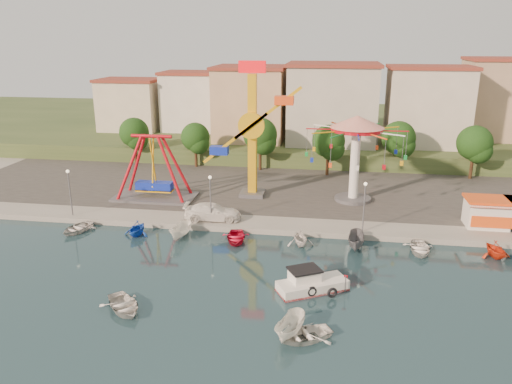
% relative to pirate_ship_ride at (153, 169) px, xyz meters
% --- Properties ---
extents(ground, '(200.00, 200.00, 0.00)m').
position_rel_pirate_ship_ride_xyz_m(ground, '(16.91, -20.29, -4.39)').
color(ground, '#142F39').
rests_on(ground, ground).
extents(quay_deck, '(200.00, 100.00, 0.60)m').
position_rel_pirate_ship_ride_xyz_m(quay_deck, '(16.91, 41.71, -4.09)').
color(quay_deck, '#9E998E').
rests_on(quay_deck, ground).
extents(asphalt_pad, '(90.00, 28.00, 0.01)m').
position_rel_pirate_ship_ride_xyz_m(asphalt_pad, '(16.91, 9.71, -3.79)').
color(asphalt_pad, '#4C4944').
rests_on(asphalt_pad, quay_deck).
extents(hill_terrace, '(200.00, 60.00, 3.00)m').
position_rel_pirate_ship_ride_xyz_m(hill_terrace, '(16.91, 46.71, -2.89)').
color(hill_terrace, '#384C26').
rests_on(hill_terrace, ground).
extents(pirate_ship_ride, '(10.00, 5.00, 8.00)m').
position_rel_pirate_ship_ride_xyz_m(pirate_ship_ride, '(0.00, 0.00, 0.00)').
color(pirate_ship_ride, '#59595E').
rests_on(pirate_ship_ride, quay_deck).
extents(kamikaze_tower, '(8.07, 3.10, 16.50)m').
position_rel_pirate_ship_ride_xyz_m(kamikaze_tower, '(12.19, 2.71, 4.02)').
color(kamikaze_tower, '#59595E').
rests_on(kamikaze_tower, quay_deck).
extents(wave_swinger, '(11.60, 11.60, 10.40)m').
position_rel_pirate_ship_ride_xyz_m(wave_swinger, '(24.22, 2.87, 3.80)').
color(wave_swinger, '#59595E').
rests_on(wave_swinger, quay_deck).
extents(booth_left, '(5.40, 3.78, 3.08)m').
position_rel_pirate_ship_ride_xyz_m(booth_left, '(38.25, -3.81, -2.23)').
color(booth_left, white).
rests_on(booth_left, quay_deck).
extents(lamp_post_0, '(0.14, 0.14, 5.00)m').
position_rel_pirate_ship_ride_xyz_m(lamp_post_0, '(-7.09, -7.29, -1.29)').
color(lamp_post_0, '#59595E').
rests_on(lamp_post_0, quay_deck).
extents(lamp_post_1, '(0.14, 0.14, 5.00)m').
position_rel_pirate_ship_ride_xyz_m(lamp_post_1, '(8.91, -7.29, -1.29)').
color(lamp_post_1, '#59595E').
rests_on(lamp_post_1, quay_deck).
extents(lamp_post_2, '(0.14, 0.14, 5.00)m').
position_rel_pirate_ship_ride_xyz_m(lamp_post_2, '(24.91, -7.29, -1.29)').
color(lamp_post_2, '#59595E').
rests_on(lamp_post_2, quay_deck).
extents(tree_0, '(4.60, 4.60, 7.19)m').
position_rel_pirate_ship_ride_xyz_m(tree_0, '(-9.09, 16.68, 1.08)').
color(tree_0, '#382314').
rests_on(tree_0, quay_deck).
extents(tree_1, '(4.35, 4.35, 6.80)m').
position_rel_pirate_ship_ride_xyz_m(tree_1, '(0.91, 15.95, 0.81)').
color(tree_1, '#382314').
rests_on(tree_1, quay_deck).
extents(tree_2, '(5.02, 5.02, 7.85)m').
position_rel_pirate_ship_ride_xyz_m(tree_2, '(10.91, 15.52, 1.52)').
color(tree_2, '#382314').
rests_on(tree_2, quay_deck).
extents(tree_3, '(4.68, 4.68, 7.32)m').
position_rel_pirate_ship_ride_xyz_m(tree_3, '(20.91, 14.07, 1.16)').
color(tree_3, '#382314').
rests_on(tree_3, quay_deck).
extents(tree_4, '(4.86, 4.86, 7.60)m').
position_rel_pirate_ship_ride_xyz_m(tree_4, '(30.91, 17.06, 1.35)').
color(tree_4, '#382314').
rests_on(tree_4, quay_deck).
extents(tree_5, '(4.83, 4.83, 7.54)m').
position_rel_pirate_ship_ride_xyz_m(tree_5, '(40.91, 15.24, 1.31)').
color(tree_5, '#382314').
rests_on(tree_5, quay_deck).
extents(building_0, '(9.26, 9.53, 11.87)m').
position_rel_pirate_ship_ride_xyz_m(building_0, '(-16.46, 25.77, 4.54)').
color(building_0, beige).
rests_on(building_0, hill_terrace).
extents(building_1, '(12.33, 9.01, 8.63)m').
position_rel_pirate_ship_ride_xyz_m(building_1, '(-4.41, 31.09, 2.92)').
color(building_1, silver).
rests_on(building_1, hill_terrace).
extents(building_2, '(11.95, 9.28, 11.23)m').
position_rel_pirate_ship_ride_xyz_m(building_2, '(8.73, 31.67, 4.22)').
color(building_2, tan).
rests_on(building_2, hill_terrace).
extents(building_3, '(12.59, 10.50, 9.20)m').
position_rel_pirate_ship_ride_xyz_m(building_3, '(22.52, 28.51, 3.20)').
color(building_3, beige).
rests_on(building_3, hill_terrace).
extents(building_4, '(10.75, 9.23, 9.24)m').
position_rel_pirate_ship_ride_xyz_m(building_4, '(35.98, 31.91, 3.22)').
color(building_4, beige).
rests_on(building_4, hill_terrace).
extents(building_5, '(12.77, 10.96, 11.21)m').
position_rel_pirate_ship_ride_xyz_m(building_5, '(49.28, 30.04, 4.21)').
color(building_5, tan).
rests_on(building_5, hill_terrace).
extents(cabin_motorboat, '(6.05, 4.66, 2.01)m').
position_rel_pirate_ship_ride_xyz_m(cabin_motorboat, '(20.19, -19.54, -3.86)').
color(cabin_motorboat, white).
rests_on(cabin_motorboat, ground).
extents(rowboat_a, '(4.98, 5.07, 0.86)m').
position_rel_pirate_ship_ride_xyz_m(rowboat_a, '(6.37, -24.83, -3.96)').
color(rowboat_a, silver).
rests_on(rowboat_a, ground).
extents(rowboat_b, '(4.74, 4.35, 0.80)m').
position_rel_pirate_ship_ride_xyz_m(rowboat_b, '(20.13, -26.57, -3.99)').
color(rowboat_b, white).
rests_on(rowboat_b, ground).
extents(skiff, '(2.53, 4.08, 1.48)m').
position_rel_pirate_ship_ride_xyz_m(skiff, '(19.13, -26.38, -3.66)').
color(skiff, white).
rests_on(skiff, ground).
extents(van, '(6.37, 3.07, 1.79)m').
position_rel_pirate_ship_ride_xyz_m(van, '(8.86, -6.29, -2.90)').
color(van, white).
rests_on(van, quay_deck).
extents(moored_boat_0, '(3.88, 4.61, 0.82)m').
position_rel_pirate_ship_ride_xyz_m(moored_boat_0, '(-4.91, -10.49, -3.99)').
color(moored_boat_0, beige).
rests_on(moored_boat_0, ground).
extents(moored_boat_1, '(2.98, 3.34, 1.60)m').
position_rel_pirate_ship_ride_xyz_m(moored_boat_1, '(1.76, -10.49, -3.59)').
color(moored_boat_1, blue).
rests_on(moored_boat_1, ground).
extents(moored_boat_2, '(2.10, 4.07, 1.50)m').
position_rel_pirate_ship_ride_xyz_m(moored_boat_2, '(6.50, -10.49, -3.65)').
color(moored_boat_2, white).
rests_on(moored_boat_2, ground).
extents(moored_boat_3, '(3.43, 4.37, 0.82)m').
position_rel_pirate_ship_ride_xyz_m(moored_boat_3, '(12.21, -10.49, -3.98)').
color(moored_boat_3, red).
rests_on(moored_boat_3, ground).
extents(moored_boat_4, '(3.42, 3.69, 1.61)m').
position_rel_pirate_ship_ride_xyz_m(moored_boat_4, '(18.71, -10.49, -3.59)').
color(moored_boat_4, silver).
rests_on(moored_boat_4, ground).
extents(moored_boat_5, '(1.87, 4.19, 1.58)m').
position_rel_pirate_ship_ride_xyz_m(moored_boat_5, '(24.17, -10.49, -3.61)').
color(moored_boat_5, slate).
rests_on(moored_boat_5, ground).
extents(moored_boat_6, '(3.00, 4.10, 0.83)m').
position_rel_pirate_ship_ride_xyz_m(moored_boat_6, '(30.15, -10.49, -3.98)').
color(moored_boat_6, white).
rests_on(moored_boat_6, ground).
extents(moored_boat_7, '(3.46, 3.74, 1.63)m').
position_rel_pirate_ship_ride_xyz_m(moored_boat_7, '(37.00, -10.49, -3.58)').
color(moored_boat_7, red).
rests_on(moored_boat_7, ground).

